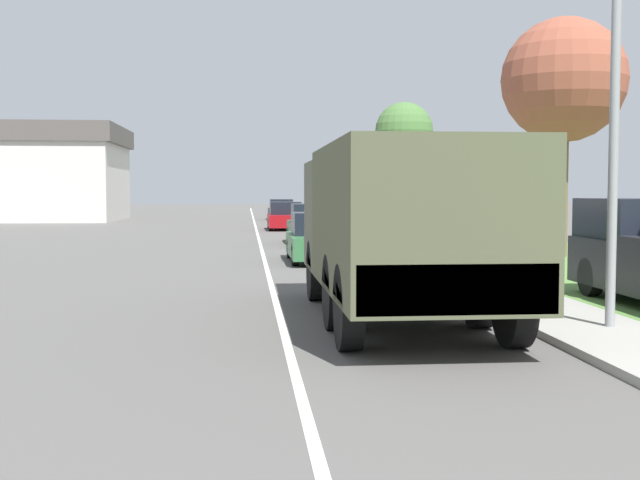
{
  "coord_description": "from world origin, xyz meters",
  "views": [
    {
      "loc": [
        -0.55,
        0.42,
        2.1
      ],
      "look_at": [
        0.76,
        14.63,
        1.23
      ],
      "focal_mm": 45.0,
      "sensor_mm": 36.0,
      "label": 1
    }
  ],
  "objects_px": {
    "military_truck": "(400,221)",
    "car_nearest_ahead": "(320,239)",
    "car_fourth_ahead": "(281,210)",
    "car_second_ahead": "(312,226)",
    "car_third_ahead": "(285,217)"
  },
  "relations": [
    {
      "from": "car_nearest_ahead",
      "to": "car_fourth_ahead",
      "type": "height_order",
      "value": "car_fourth_ahead"
    },
    {
      "from": "car_fourth_ahead",
      "to": "military_truck",
      "type": "bearing_deg",
      "value": -90.15
    },
    {
      "from": "car_nearest_ahead",
      "to": "car_second_ahead",
      "type": "height_order",
      "value": "car_second_ahead"
    },
    {
      "from": "car_third_ahead",
      "to": "car_fourth_ahead",
      "type": "height_order",
      "value": "car_third_ahead"
    },
    {
      "from": "car_nearest_ahead",
      "to": "car_second_ahead",
      "type": "bearing_deg",
      "value": 87.02
    },
    {
      "from": "military_truck",
      "to": "car_nearest_ahead",
      "type": "distance_m",
      "value": 11.06
    },
    {
      "from": "military_truck",
      "to": "car_fourth_ahead",
      "type": "height_order",
      "value": "military_truck"
    },
    {
      "from": "car_fourth_ahead",
      "to": "car_second_ahead",
      "type": "bearing_deg",
      "value": -89.91
    },
    {
      "from": "military_truck",
      "to": "car_nearest_ahead",
      "type": "relative_size",
      "value": 1.79
    },
    {
      "from": "military_truck",
      "to": "car_fourth_ahead",
      "type": "distance_m",
      "value": 46.08
    },
    {
      "from": "military_truck",
      "to": "car_fourth_ahead",
      "type": "relative_size",
      "value": 1.64
    },
    {
      "from": "military_truck",
      "to": "car_second_ahead",
      "type": "distance_m",
      "value": 19.04
    },
    {
      "from": "car_fourth_ahead",
      "to": "car_nearest_ahead",
      "type": "bearing_deg",
      "value": -90.61
    },
    {
      "from": "car_second_ahead",
      "to": "car_third_ahead",
      "type": "relative_size",
      "value": 1.14
    },
    {
      "from": "car_nearest_ahead",
      "to": "car_second_ahead",
      "type": "relative_size",
      "value": 0.89
    }
  ]
}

